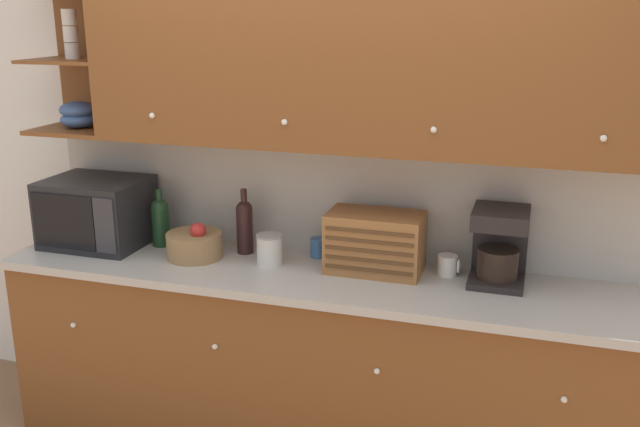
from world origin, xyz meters
The scene contains 14 objects.
ground_plane centered at (0.00, 0.00, 0.00)m, with size 24.00×24.00×0.00m, color #896647.
wall_back centered at (0.00, 0.03, 1.30)m, with size 5.35×0.06×2.60m.
counter_unit centered at (0.00, -0.29, 0.47)m, with size 2.97×0.61×0.93m.
backsplash_panel centered at (0.00, -0.01, 1.21)m, with size 2.95×0.01×0.56m.
upper_cabinets centered at (0.17, -0.18, 1.85)m, with size 2.95×0.38×0.73m.
microwave centered at (-1.17, -0.24, 1.10)m, with size 0.49×0.39×0.34m.
second_wine_bottle centered at (-0.85, -0.17, 1.06)m, with size 0.09×0.09×0.29m.
fruit_basket centered at (-0.61, -0.28, 0.99)m, with size 0.27×0.27×0.18m.
wine_bottle centered at (-0.40, -0.14, 1.07)m, with size 0.08×0.08×0.32m.
storage_canister centered at (-0.23, -0.26, 1.00)m, with size 0.13×0.13×0.15m.
mug_blue_second centered at (-0.04, -0.09, 0.97)m, with size 0.09×0.08×0.09m.
bread_box centered at (0.26, -0.20, 1.07)m, with size 0.43×0.25×0.27m.
mug centered at (0.59, -0.15, 0.97)m, with size 0.10×0.09×0.09m.
coffee_maker centered at (0.80, -0.15, 1.10)m, with size 0.24×0.26×0.33m.
Camera 1 is at (0.94, -3.18, 2.10)m, focal length 40.00 mm.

